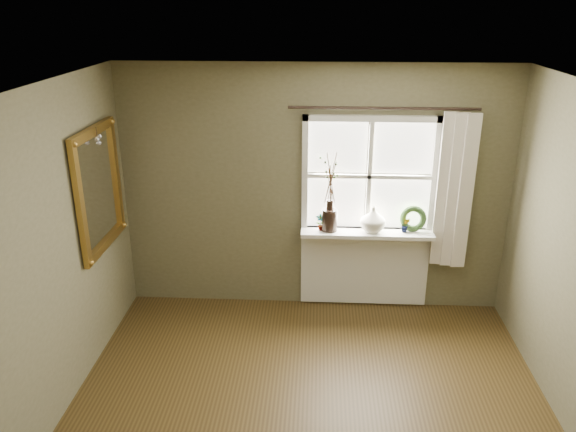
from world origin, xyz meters
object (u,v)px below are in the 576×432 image
(cream_vase, at_px, (373,219))
(gilt_mirror, at_px, (99,189))
(dark_jug, at_px, (330,220))
(wreath, at_px, (413,221))

(cream_vase, bearing_deg, gilt_mirror, -166.57)
(dark_jug, xyz_separation_m, wreath, (0.86, 0.04, -0.01))
(cream_vase, bearing_deg, wreath, 5.55)
(wreath, distance_m, gilt_mirror, 3.09)
(dark_jug, height_order, cream_vase, cream_vase)
(cream_vase, distance_m, gilt_mirror, 2.69)
(wreath, bearing_deg, cream_vase, -175.35)
(cream_vase, height_order, wreath, cream_vase)
(gilt_mirror, bearing_deg, dark_jug, 16.10)
(dark_jug, height_order, wreath, wreath)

